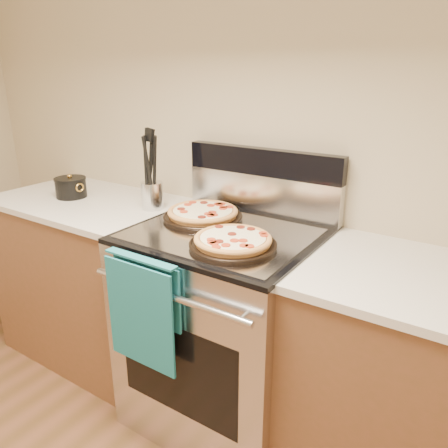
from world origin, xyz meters
The scene contains 16 objects.
wall_back centered at (0.00, 2.00, 1.35)m, with size 4.00×4.00×0.00m, color #C0B18A.
range_body centered at (0.00, 1.65, 0.45)m, with size 0.76×0.68×0.90m, color #B7B7BC.
oven_window centered at (0.00, 1.31, 0.45)m, with size 0.56×0.01×0.40m, color black.
cooktop centered at (0.00, 1.65, 0.91)m, with size 0.76×0.68×0.02m, color black.
backsplash_lower centered at (0.00, 1.96, 1.01)m, with size 0.76×0.06×0.18m, color silver.
backsplash_upper centered at (0.00, 1.96, 1.16)m, with size 0.76×0.06×0.12m, color black.
oven_handle centered at (0.00, 1.27, 0.80)m, with size 0.03×0.03×0.70m, color silver.
dish_towel centered at (-0.12, 1.27, 0.70)m, with size 0.32×0.05×0.42m, color #166571, non-canonical shape.
foil_sheet centered at (0.00, 1.62, 0.92)m, with size 0.70×0.55×0.01m, color gray.
cabinet_left centered at (-0.88, 1.68, 0.44)m, with size 1.00×0.62×0.88m, color brown.
countertop_left centered at (-0.88, 1.68, 0.90)m, with size 1.02×0.64×0.03m, color beige.
cabinet_right centered at (0.88, 1.68, 0.44)m, with size 1.00×0.62×0.88m, color brown.
pepperoni_pizza_back centered at (-0.16, 1.72, 0.95)m, with size 0.35×0.35×0.05m, color #C9843D, non-canonical shape.
pepperoni_pizza_front centered at (0.12, 1.52, 0.95)m, with size 0.33×0.33×0.04m, color #C9843D, non-canonical shape.
utensil_crock centered at (-0.49, 1.75, 0.98)m, with size 0.11×0.11×0.13m, color silver.
saucepan centered at (-0.98, 1.66, 0.96)m, with size 0.16×0.16×0.10m, color black.
Camera 1 is at (0.92, 0.24, 1.56)m, focal length 35.00 mm.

